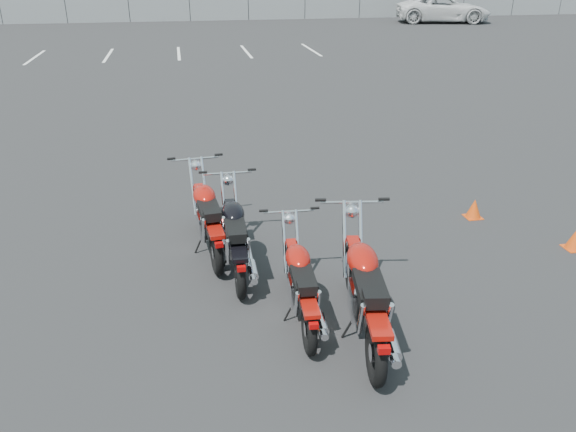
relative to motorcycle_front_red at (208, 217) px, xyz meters
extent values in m
plane|color=black|center=(0.82, -1.14, -0.48)|extent=(120.00, 120.00, 0.00)
torus|color=black|center=(-0.07, 0.74, -0.17)|extent=(0.16, 0.61, 0.61)
cylinder|color=silver|center=(-0.07, 0.74, -0.17)|extent=(0.11, 0.17, 0.16)
torus|color=black|center=(0.05, -0.72, -0.17)|extent=(0.16, 0.61, 0.61)
cylinder|color=silver|center=(0.05, -0.72, -0.17)|extent=(0.11, 0.17, 0.16)
cube|color=black|center=(-0.01, 0.01, -0.13)|extent=(0.19, 1.06, 0.06)
cube|color=silver|center=(-0.01, -0.04, -0.07)|extent=(0.31, 0.41, 0.30)
cylinder|color=silver|center=(-0.01, -0.04, 0.11)|extent=(0.22, 0.27, 0.27)
ellipsoid|color=#991109|center=(-0.03, 0.19, 0.25)|extent=(0.36, 0.61, 0.26)
cube|color=black|center=(0.02, -0.29, 0.23)|extent=(0.31, 0.58, 0.10)
cube|color=black|center=(0.04, -0.55, 0.27)|extent=(0.24, 0.20, 0.12)
cube|color=#991109|center=(0.05, -0.74, 0.14)|extent=(0.22, 0.44, 0.05)
cube|color=#991109|center=(-0.07, 0.74, 0.14)|extent=(0.16, 0.35, 0.04)
cylinder|color=silver|center=(0.16, -0.56, 0.08)|extent=(0.07, 0.19, 0.40)
cylinder|color=silver|center=(-0.08, -0.58, 0.08)|extent=(0.07, 0.19, 0.40)
cylinder|color=silver|center=(0.18, -0.28, -0.19)|extent=(0.19, 1.12, 0.13)
cylinder|color=silver|center=(0.20, -0.60, -0.17)|extent=(0.15, 0.37, 0.13)
cylinder|color=silver|center=(0.01, 0.86, 0.15)|extent=(0.08, 0.40, 0.80)
cylinder|color=silver|center=(-0.17, 0.85, 0.15)|extent=(0.08, 0.40, 0.80)
sphere|color=silver|center=(-0.10, 1.02, 0.41)|extent=(0.17, 0.17, 0.16)
cylinder|color=silver|center=(-0.10, 1.04, 0.51)|extent=(0.71, 0.09, 0.03)
cylinder|color=black|center=(0.25, 1.05, 0.55)|extent=(0.12, 0.05, 0.04)
cylinder|color=black|center=(-0.45, 0.99, 0.55)|extent=(0.12, 0.05, 0.04)
cylinder|color=black|center=(-0.14, -0.11, -0.33)|extent=(0.16, 0.04, 0.30)
cube|color=#990505|center=(0.08, -1.00, 0.08)|extent=(0.11, 0.07, 0.06)
torus|color=black|center=(0.32, 0.09, -0.18)|extent=(0.12, 0.59, 0.59)
cylinder|color=silver|center=(0.32, 0.09, -0.18)|extent=(0.10, 0.16, 0.16)
torus|color=black|center=(0.29, -1.33, -0.18)|extent=(0.12, 0.59, 0.59)
cylinder|color=silver|center=(0.29, -1.33, -0.18)|extent=(0.10, 0.16, 0.16)
cube|color=black|center=(0.30, -0.62, -0.14)|extent=(0.12, 1.03, 0.06)
cube|color=silver|center=(0.30, -0.67, -0.08)|extent=(0.28, 0.38, 0.29)
cylinder|color=silver|center=(0.30, -0.67, 0.09)|extent=(0.20, 0.25, 0.26)
ellipsoid|color=black|center=(0.31, -0.44, 0.23)|extent=(0.31, 0.58, 0.25)
cube|color=black|center=(0.30, -0.91, 0.21)|extent=(0.27, 0.55, 0.10)
cube|color=black|center=(0.29, -1.16, 0.25)|extent=(0.22, 0.18, 0.12)
cube|color=black|center=(0.29, -1.35, 0.13)|extent=(0.19, 0.42, 0.05)
cube|color=black|center=(0.32, 0.09, 0.13)|extent=(0.14, 0.34, 0.04)
cylinder|color=silver|center=(0.41, -1.19, 0.06)|extent=(0.05, 0.18, 0.39)
cylinder|color=silver|center=(0.17, -1.18, 0.06)|extent=(0.05, 0.18, 0.39)
cylinder|color=silver|center=(0.45, -0.92, -0.20)|extent=(0.11, 1.09, 0.13)
cylinder|color=silver|center=(0.45, -1.23, -0.18)|extent=(0.13, 0.35, 0.13)
cylinder|color=silver|center=(0.41, 0.21, 0.13)|extent=(0.05, 0.39, 0.78)
cylinder|color=silver|center=(0.23, 0.21, 0.13)|extent=(0.05, 0.39, 0.78)
sphere|color=silver|center=(0.33, 0.37, 0.39)|extent=(0.16, 0.16, 0.16)
cylinder|color=silver|center=(0.33, 0.39, 0.49)|extent=(0.69, 0.05, 0.03)
cylinder|color=black|center=(0.67, 0.36, 0.53)|extent=(0.12, 0.04, 0.04)
cylinder|color=black|center=(-0.02, 0.38, 0.53)|extent=(0.12, 0.04, 0.04)
cylinder|color=black|center=(0.16, -0.71, -0.33)|extent=(0.15, 0.03, 0.30)
cube|color=#990505|center=(0.28, -1.61, 0.06)|extent=(0.10, 0.06, 0.06)
torus|color=black|center=(1.62, -1.50, -0.15)|extent=(0.22, 0.66, 0.65)
cylinder|color=silver|center=(1.62, -1.50, -0.15)|extent=(0.13, 0.19, 0.17)
torus|color=black|center=(1.38, -3.05, -0.15)|extent=(0.22, 0.66, 0.65)
cylinder|color=silver|center=(1.38, -3.05, -0.15)|extent=(0.13, 0.19, 0.17)
cube|color=black|center=(1.50, -2.28, -0.11)|extent=(0.28, 1.14, 0.07)
cube|color=silver|center=(1.49, -2.33, -0.04)|extent=(0.36, 0.45, 0.33)
cylinder|color=silver|center=(1.49, -2.33, 0.15)|extent=(0.26, 0.30, 0.29)
ellipsoid|color=#991109|center=(1.53, -2.08, 0.30)|extent=(0.43, 0.67, 0.28)
cube|color=black|center=(1.45, -2.60, 0.28)|extent=(0.37, 0.63, 0.11)
cube|color=black|center=(1.41, -2.87, 0.33)|extent=(0.27, 0.23, 0.13)
cube|color=#991109|center=(1.38, -3.08, 0.19)|extent=(0.26, 0.48, 0.05)
cube|color=#991109|center=(1.62, -1.50, 0.19)|extent=(0.20, 0.39, 0.04)
cylinder|color=silver|center=(1.53, -2.91, 0.12)|extent=(0.08, 0.21, 0.43)
cylinder|color=silver|center=(1.28, -2.87, 0.12)|extent=(0.08, 0.21, 0.43)
cylinder|color=silver|center=(1.62, -2.63, -0.17)|extent=(0.28, 1.20, 0.14)
cylinder|color=silver|center=(1.57, -2.97, -0.15)|extent=(0.19, 0.40, 0.14)
cylinder|color=silver|center=(1.74, -1.39, 0.20)|extent=(0.11, 0.43, 0.86)
cylinder|color=silver|center=(1.55, -1.36, 0.20)|extent=(0.11, 0.43, 0.86)
sphere|color=silver|center=(1.67, -1.20, 0.48)|extent=(0.20, 0.20, 0.17)
cylinder|color=silver|center=(1.68, -1.18, 0.59)|extent=(0.75, 0.15, 0.03)
cylinder|color=black|center=(2.05, -1.26, 0.63)|extent=(0.13, 0.06, 0.04)
cylinder|color=black|center=(1.30, -1.14, 0.63)|extent=(0.13, 0.06, 0.04)
cylinder|color=black|center=(1.34, -2.36, -0.31)|extent=(0.17, 0.05, 0.33)
cube|color=#990505|center=(1.33, -3.35, 0.12)|extent=(0.12, 0.08, 0.07)
torus|color=black|center=(0.94, -1.19, -0.20)|extent=(0.13, 0.55, 0.54)
cylinder|color=silver|center=(0.94, -1.19, -0.20)|extent=(0.10, 0.15, 0.15)
torus|color=black|center=(0.86, -2.51, -0.20)|extent=(0.13, 0.55, 0.54)
cylinder|color=silver|center=(0.86, -2.51, -0.20)|extent=(0.10, 0.15, 0.15)
cube|color=black|center=(0.90, -1.85, -0.17)|extent=(0.15, 0.96, 0.05)
cube|color=silver|center=(0.90, -1.90, -0.11)|extent=(0.27, 0.36, 0.27)
cylinder|color=silver|center=(0.90, -1.90, 0.05)|extent=(0.20, 0.24, 0.24)
ellipsoid|color=#991109|center=(0.91, -1.69, 0.18)|extent=(0.31, 0.54, 0.23)
cube|color=black|center=(0.88, -2.12, 0.16)|extent=(0.27, 0.51, 0.09)
cube|color=black|center=(0.87, -2.35, 0.19)|extent=(0.21, 0.18, 0.11)
cube|color=#991109|center=(0.86, -2.52, 0.08)|extent=(0.19, 0.39, 0.05)
cube|color=#991109|center=(0.94, -1.19, 0.08)|extent=(0.14, 0.31, 0.04)
cylinder|color=silver|center=(0.98, -2.38, 0.02)|extent=(0.06, 0.17, 0.36)
cylinder|color=silver|center=(0.76, -2.36, 0.02)|extent=(0.06, 0.17, 0.36)
cylinder|color=silver|center=(1.03, -2.13, -0.22)|extent=(0.14, 1.00, 0.12)
cylinder|color=silver|center=(1.01, -2.42, -0.20)|extent=(0.13, 0.33, 0.12)
cylinder|color=silver|center=(1.03, -1.09, 0.09)|extent=(0.06, 0.36, 0.72)
cylinder|color=silver|center=(0.87, -1.08, 0.09)|extent=(0.06, 0.36, 0.72)
sphere|color=silver|center=(0.96, -0.94, 0.32)|extent=(0.15, 0.15, 0.15)
cylinder|color=silver|center=(0.96, -0.92, 0.41)|extent=(0.63, 0.07, 0.03)
cylinder|color=black|center=(1.27, -0.96, 0.45)|extent=(0.11, 0.04, 0.03)
cylinder|color=black|center=(0.64, -0.92, 0.45)|extent=(0.11, 0.04, 0.03)
cylinder|color=black|center=(0.77, -1.93, -0.34)|extent=(0.14, 0.03, 0.27)
cube|color=#990505|center=(0.84, -2.76, 0.02)|extent=(0.09, 0.06, 0.05)
cone|color=#D5420B|center=(4.15, 0.28, -0.32)|extent=(0.24, 0.24, 0.29)
cube|color=#D5420B|center=(4.15, 0.28, -0.47)|extent=(0.26, 0.26, 0.01)
cone|color=#D5420B|center=(5.03, -0.97, -0.32)|extent=(0.24, 0.24, 0.30)
cube|color=#D5420B|center=(5.03, -0.97, -0.47)|extent=(0.26, 0.26, 0.01)
cone|color=#D5420B|center=(1.03, -2.05, -0.33)|extent=(0.23, 0.23, 0.28)
cube|color=#D5420B|center=(1.03, -2.05, -0.47)|extent=(0.25, 0.25, 0.01)
cube|color=slate|center=(0.82, 33.86, 0.42)|extent=(80.00, 0.04, 1.80)
cylinder|color=black|center=(-11.18, 33.86, 0.42)|extent=(0.06, 0.06, 1.80)
cylinder|color=black|center=(-7.18, 33.86, 0.42)|extent=(0.06, 0.06, 1.80)
cylinder|color=black|center=(-3.18, 33.86, 0.42)|extent=(0.06, 0.06, 1.80)
cylinder|color=black|center=(0.82, 33.86, 0.42)|extent=(0.06, 0.06, 1.80)
cylinder|color=black|center=(4.82, 33.86, 0.42)|extent=(0.06, 0.06, 1.80)
cylinder|color=black|center=(8.82, 33.86, 0.42)|extent=(0.06, 0.06, 1.80)
cylinder|color=black|center=(12.82, 33.86, 0.42)|extent=(0.06, 0.06, 1.80)
cylinder|color=black|center=(16.82, 33.86, 0.42)|extent=(0.06, 0.06, 1.80)
cylinder|color=black|center=(20.82, 33.86, 0.42)|extent=(0.06, 0.06, 1.80)
cylinder|color=black|center=(24.82, 33.86, 0.42)|extent=(0.06, 0.06, 1.80)
cylinder|color=black|center=(28.82, 33.86, 0.42)|extent=(0.06, 0.06, 1.80)
cube|color=silver|center=(-6.18, 18.86, -0.47)|extent=(0.12, 4.00, 0.01)
cube|color=silver|center=(-3.18, 18.86, -0.47)|extent=(0.12, 4.00, 0.01)
cube|color=silver|center=(-0.18, 18.86, -0.47)|extent=(0.12, 4.00, 0.01)
cube|color=silver|center=(2.82, 18.86, -0.47)|extent=(0.12, 4.00, 0.01)
cube|color=silver|center=(5.82, 18.86, -0.47)|extent=(0.12, 4.00, 0.01)
imported|color=silver|center=(17.20, 29.54, 0.85)|extent=(4.29, 7.45, 2.66)
camera|label=1|loc=(-0.24, -7.10, 3.21)|focal=35.00mm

